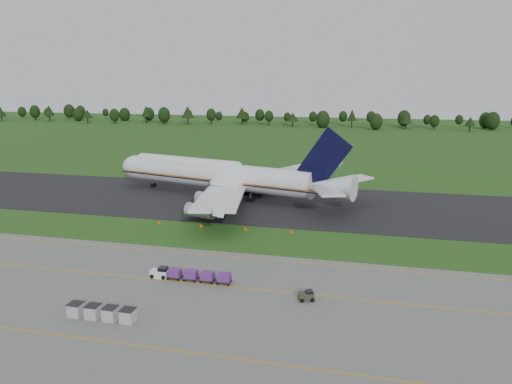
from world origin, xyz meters
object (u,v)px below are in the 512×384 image
(baggage_train, at_px, (189,275))
(edge_markers, at_px, (223,228))
(uld_row, at_px, (102,312))
(utility_cart, at_px, (306,297))
(aircraft, at_px, (221,175))

(baggage_train, height_order, edge_markers, baggage_train)
(uld_row, relative_size, edge_markers, 0.32)
(utility_cart, bearing_deg, aircraft, 117.93)
(edge_markers, bearing_deg, aircraft, 108.36)
(uld_row, height_order, edge_markers, uld_row)
(edge_markers, bearing_deg, baggage_train, -83.93)
(uld_row, bearing_deg, aircraft, 94.78)
(baggage_train, xyz_separation_m, uld_row, (-6.17, -14.08, 0.04))
(utility_cart, xyz_separation_m, edge_markers, (-20.63, 28.70, -0.33))
(uld_row, distance_m, edge_markers, 40.07)
(aircraft, height_order, baggage_train, aircraft)
(baggage_train, relative_size, uld_row, 1.41)
(aircraft, relative_size, uld_row, 7.60)
(uld_row, bearing_deg, utility_cart, 25.01)
(aircraft, relative_size, edge_markers, 2.41)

